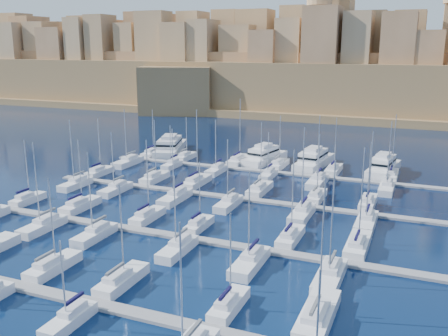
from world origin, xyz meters
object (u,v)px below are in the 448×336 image
at_px(motor_yacht_d, 383,166).
at_px(sailboat_4, 229,305).
at_px(motor_yacht_a, 170,146).
at_px(motor_yacht_c, 314,160).
at_px(sailboat_2, 53,266).
at_px(motor_yacht_b, 264,156).

bearing_deg(motor_yacht_d, sailboat_4, -98.22).
relative_size(motor_yacht_a, motor_yacht_d, 1.28).
height_order(sailboat_4, motor_yacht_c, sailboat_4).
bearing_deg(motor_yacht_c, sailboat_4, -85.04).
bearing_deg(sailboat_2, sailboat_4, -1.10).
bearing_deg(motor_yacht_a, sailboat_4, -57.23).
height_order(motor_yacht_c, motor_yacht_d, same).
height_order(motor_yacht_a, motor_yacht_d, same).
bearing_deg(motor_yacht_c, motor_yacht_a, 178.19).
xyz_separation_m(sailboat_2, motor_yacht_a, (-21.41, 71.84, 1.00)).
height_order(sailboat_2, sailboat_4, sailboat_2).
relative_size(motor_yacht_c, motor_yacht_d, 1.09).
relative_size(sailboat_4, motor_yacht_c, 0.66).
height_order(motor_yacht_b, motor_yacht_d, same).
height_order(motor_yacht_a, motor_yacht_c, same).
relative_size(motor_yacht_b, motor_yacht_c, 0.93).
relative_size(sailboat_4, motor_yacht_b, 0.71).
xyz_separation_m(motor_yacht_a, motor_yacht_c, (40.38, -1.27, 0.00)).
bearing_deg(motor_yacht_a, motor_yacht_d, -2.03).
bearing_deg(motor_yacht_c, motor_yacht_b, -176.76).
relative_size(motor_yacht_b, motor_yacht_d, 1.01).
xyz_separation_m(sailboat_2, motor_yacht_d, (35.30, 69.82, 1.00)).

